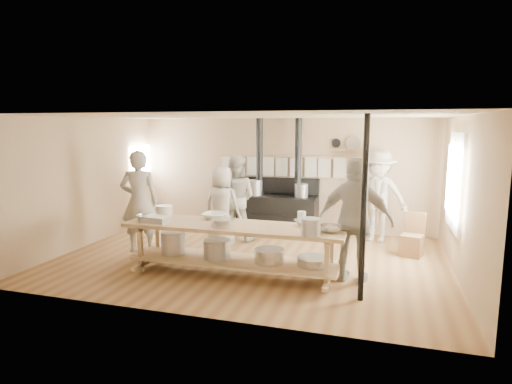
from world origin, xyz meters
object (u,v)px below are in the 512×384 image
(stove, at_px, (278,210))
(cook_left, at_px, (236,198))
(prep_table, at_px, (233,244))
(cook_right, at_px, (355,221))
(cook_by_window, at_px, (378,196))
(cook_far_left, at_px, (139,201))
(cook_center, at_px, (222,206))
(chair, at_px, (412,243))
(roasting_pan, at_px, (156,219))

(stove, relative_size, cook_left, 1.43)
(prep_table, distance_m, cook_right, 1.98)
(cook_left, xyz_separation_m, cook_by_window, (2.90, 0.76, 0.06))
(cook_far_left, bearing_deg, cook_left, -158.44)
(cook_by_window, bearing_deg, cook_center, -147.25)
(cook_by_window, bearing_deg, cook_far_left, -142.80)
(cook_center, bearing_deg, chair, -169.32)
(cook_left, distance_m, cook_right, 3.19)
(stove, bearing_deg, cook_far_left, -134.30)
(cook_left, height_order, chair, cook_left)
(cook_right, bearing_deg, cook_far_left, 0.78)
(cook_left, distance_m, cook_center, 0.44)
(prep_table, xyz_separation_m, chair, (2.87, 1.97, -0.28))
(prep_table, relative_size, cook_far_left, 1.82)
(chair, xyz_separation_m, roasting_pan, (-4.17, -2.15, 0.66))
(prep_table, xyz_separation_m, cook_far_left, (-2.19, 0.77, 0.47))
(prep_table, xyz_separation_m, cook_by_window, (2.21, 2.85, 0.45))
(roasting_pan, bearing_deg, cook_right, 7.75)
(cook_center, xyz_separation_m, roasting_pan, (-0.46, -1.87, 0.09))
(stove, distance_m, roasting_pan, 3.48)
(cook_left, bearing_deg, prep_table, 107.00)
(cook_right, bearing_deg, cook_by_window, -88.56)
(cook_by_window, bearing_deg, cook_left, -153.42)
(prep_table, height_order, cook_far_left, cook_far_left)
(cook_far_left, distance_m, cook_right, 4.14)
(cook_right, bearing_deg, stove, -47.42)
(cook_center, relative_size, chair, 2.00)
(prep_table, xyz_separation_m, cook_left, (-0.69, 2.09, 0.39))
(cook_center, bearing_deg, cook_by_window, -152.80)
(cook_far_left, relative_size, cook_right, 1.01)
(chair, bearing_deg, stove, 176.87)
(cook_center, relative_size, cook_by_window, 0.83)
(cook_far_left, distance_m, cook_center, 1.64)
(stove, xyz_separation_m, cook_center, (-0.84, -1.33, 0.29))
(cook_far_left, relative_size, cook_center, 1.22)
(cook_right, bearing_deg, cook_left, -27.29)
(prep_table, distance_m, cook_left, 2.24)
(stove, relative_size, cook_by_window, 1.34)
(cook_far_left, xyz_separation_m, cook_by_window, (4.40, 2.08, -0.02))
(stove, xyz_separation_m, cook_by_window, (2.21, -0.17, 0.45))
(stove, relative_size, roasting_pan, 5.91)
(chair, bearing_deg, prep_table, -128.66)
(roasting_pan, bearing_deg, cook_by_window, 40.86)
(roasting_pan, bearing_deg, cook_center, 76.25)
(chair, bearing_deg, cook_by_window, 144.05)
(cook_left, height_order, roasting_pan, cook_left)
(cook_far_left, xyz_separation_m, cook_center, (1.35, 0.92, -0.18))
(cook_left, bearing_deg, cook_by_window, -166.57)
(cook_by_window, bearing_deg, cook_right, -84.62)
(stove, distance_m, chair, 3.07)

